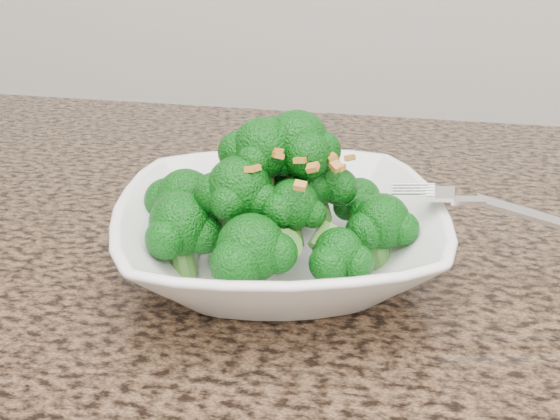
# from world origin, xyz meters

# --- Properties ---
(granite_counter) EXTENTS (1.64, 1.04, 0.03)m
(granite_counter) POSITION_xyz_m (0.00, 0.30, 0.89)
(granite_counter) COLOR brown
(granite_counter) RESTS_ON cabinet
(bowl) EXTENTS (0.28, 0.28, 0.06)m
(bowl) POSITION_xyz_m (-0.05, 0.41, 0.93)
(bowl) COLOR white
(bowl) RESTS_ON granite_counter
(broccoli_pile) EXTENTS (0.20, 0.20, 0.08)m
(broccoli_pile) POSITION_xyz_m (-0.05, 0.41, 1.00)
(broccoli_pile) COLOR #0A5A0E
(broccoli_pile) RESTS_ON bowl
(garlic_topping) EXTENTS (0.12, 0.12, 0.01)m
(garlic_topping) POSITION_xyz_m (-0.05, 0.41, 1.04)
(garlic_topping) COLOR orange
(garlic_topping) RESTS_ON broccoli_pile
(fork) EXTENTS (0.19, 0.04, 0.01)m
(fork) POSITION_xyz_m (0.08, 0.42, 0.96)
(fork) COLOR silver
(fork) RESTS_ON bowl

